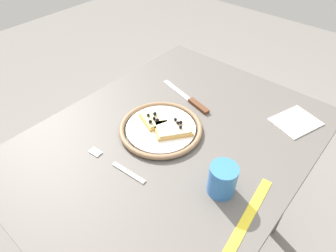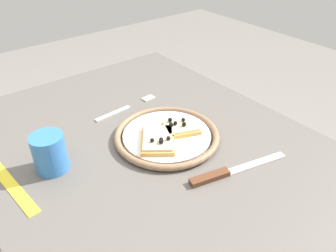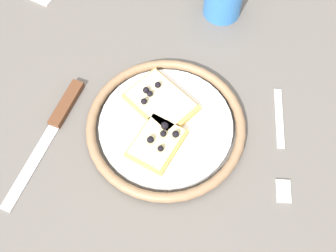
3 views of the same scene
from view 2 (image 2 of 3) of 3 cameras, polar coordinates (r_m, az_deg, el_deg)
The scene contains 8 objects.
dining_table at distance 0.86m, azimuth -2.66°, elevation -9.58°, with size 0.95×0.73×0.76m.
plate at distance 0.81m, azimuth -0.32°, elevation -1.58°, with size 0.26×0.26×0.02m.
pizza_slice_near at distance 0.77m, azimuth -1.76°, elevation -2.38°, with size 0.13×0.13×0.03m.
pizza_slice_far at distance 0.81m, azimuth 2.18°, elevation -0.21°, with size 0.09×0.10×0.03m.
knife at distance 0.71m, azimuth 9.51°, elevation -8.09°, with size 0.07×0.24×0.01m.
fork at distance 0.94m, azimuth -7.19°, elevation 3.19°, with size 0.03×0.20×0.00m.
cup at distance 0.74m, azimuth -19.83°, elevation -4.39°, with size 0.07×0.07×0.09m, color #3372BF.
measuring_tape at distance 0.79m, azimuth -26.79°, elevation -7.48°, with size 0.31×0.02×0.00m, color yellow.
Camera 2 is at (0.52, -0.35, 1.24)m, focal length 35.16 mm.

